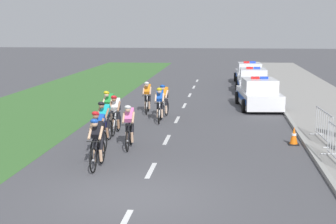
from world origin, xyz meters
name	(u,v)px	position (x,y,z in m)	size (l,w,h in m)	color
ground_plane	(137,197)	(0.00, 0.00, 0.00)	(160.00, 160.00, 0.00)	#4C4C51
sidewalk_slab	(325,108)	(7.05, 14.00, 0.06)	(4.45, 60.00, 0.12)	gray
kerb_edge	(281,107)	(4.90, 14.00, 0.07)	(0.16, 60.00, 0.13)	#9E9E99
grass_verge	(47,104)	(-7.25, 14.00, 0.00)	(7.00, 60.00, 0.01)	#3D7033
lane_markings_centre	(181,112)	(0.00, 12.32, 0.00)	(0.14, 29.60, 0.01)	white
cyclist_lead	(97,142)	(-1.58, 2.37, 0.79)	(0.42, 1.72, 1.56)	black
cyclist_second	(99,133)	(-1.85, 3.60, 0.79)	(0.43, 1.72, 1.56)	black
cyclist_third	(129,126)	(-1.11, 4.88, 0.79)	(0.43, 1.72, 1.56)	black
cyclist_fourth	(104,121)	(-2.13, 5.55, 0.79)	(0.45, 1.72, 1.56)	black
cyclist_fifth	(116,113)	(-2.07, 7.15, 0.79)	(0.42, 1.72, 1.56)	black
cyclist_sixth	(109,108)	(-2.61, 8.38, 0.79)	(0.45, 1.72, 1.56)	black
cyclist_seventh	(160,104)	(-0.69, 9.68, 0.79)	(0.43, 1.72, 1.56)	black
cyclist_eighth	(164,100)	(-0.64, 10.76, 0.79)	(0.45, 1.72, 1.56)	black
cyclist_ninth	(147,97)	(-1.56, 11.86, 0.79)	(0.43, 1.72, 1.56)	black
police_car_nearest	(259,95)	(3.78, 14.00, 0.68)	(2.31, 4.55, 1.59)	white
police_car_second	(253,82)	(3.77, 19.93, 0.68)	(2.03, 4.42, 1.59)	silver
police_car_third	(249,74)	(3.77, 24.81, 0.68)	(2.09, 4.45, 1.59)	silver
crowd_barrier_middle	(324,126)	(5.53, 6.20, 0.65)	(0.62, 2.32, 1.07)	#B7BABF
traffic_cone_near	(294,136)	(4.50, 6.02, 0.31)	(0.36, 0.36, 0.64)	black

